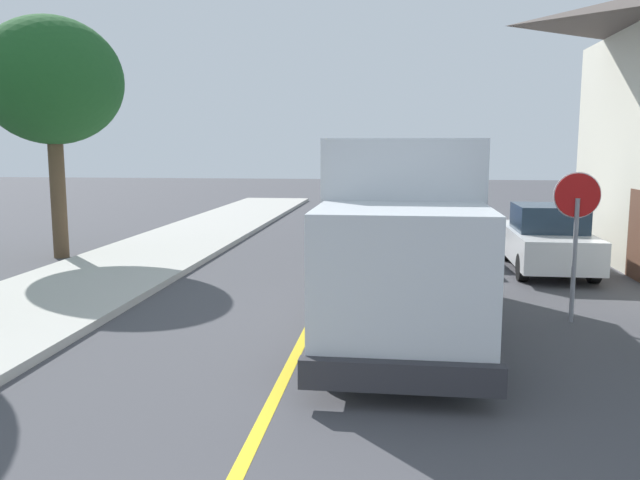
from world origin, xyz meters
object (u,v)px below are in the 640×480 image
object	(u,v)px
parked_car_near	(424,230)
street_tree_down_block	(52,82)
box_truck	(402,224)
parked_van_across	(546,239)
stop_sign	(576,218)
parked_car_mid	(417,207)

from	to	relation	value
parked_car_near	street_tree_down_block	bearing A→B (deg)	-173.65
box_truck	street_tree_down_block	world-z (taller)	street_tree_down_block
parked_van_across	street_tree_down_block	distance (m)	13.70
stop_sign	street_tree_down_block	bearing A→B (deg)	157.06
box_truck	street_tree_down_block	xyz separation A→B (m)	(-9.45, 5.71, 3.06)
box_truck	parked_van_across	size ratio (longest dim) A/B	1.62
parked_car_near	stop_sign	world-z (taller)	stop_sign
box_truck	parked_car_mid	bearing A→B (deg)	87.13
box_truck	parked_car_near	size ratio (longest dim) A/B	1.60
parked_car_mid	parked_van_across	world-z (taller)	same
box_truck	street_tree_down_block	distance (m)	11.45
parked_car_near	street_tree_down_block	xyz separation A→B (m)	(-10.12, -1.13, 4.04)
parked_car_mid	stop_sign	xyz separation A→B (m)	(2.32, -13.30, 1.06)
parked_car_near	parked_van_across	bearing A→B (deg)	-27.26
stop_sign	parked_car_near	bearing A→B (deg)	110.06
box_truck	parked_car_mid	world-z (taller)	box_truck
parked_car_mid	parked_van_across	distance (m)	8.93
box_truck	parked_van_across	xyz separation A→B (m)	(3.64, 5.31, -0.97)
box_truck	parked_car_near	bearing A→B (deg)	84.37
parked_car_mid	stop_sign	bearing A→B (deg)	-80.10
parked_car_near	stop_sign	size ratio (longest dim) A/B	1.69
parked_car_near	parked_car_mid	bearing A→B (deg)	89.88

